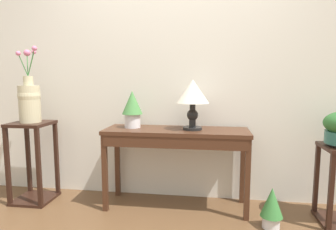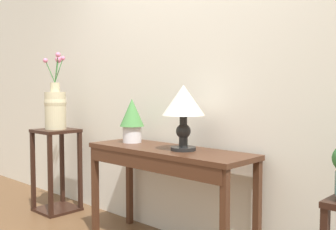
# 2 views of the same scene
# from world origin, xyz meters

# --- Properties ---
(back_wall_with_art) EXTENTS (9.00, 0.10, 2.80)m
(back_wall_with_art) POSITION_xyz_m (0.00, 1.42, 1.40)
(back_wall_with_art) COLOR silver
(back_wall_with_art) RESTS_ON ground
(console_table) EXTENTS (1.33, 0.43, 0.75)m
(console_table) POSITION_xyz_m (0.06, 1.09, 0.65)
(console_table) COLOR #472819
(console_table) RESTS_ON ground
(table_lamp) EXTENTS (0.30, 0.30, 0.46)m
(table_lamp) POSITION_xyz_m (0.21, 1.11, 1.07)
(table_lamp) COLOR black
(table_lamp) RESTS_ON console_table
(potted_plant_on_console) EXTENTS (0.19, 0.19, 0.35)m
(potted_plant_on_console) POSITION_xyz_m (-0.37, 1.14, 0.95)
(potted_plant_on_console) COLOR silver
(potted_plant_on_console) RESTS_ON console_table
(pedestal_stand_left) EXTENTS (0.36, 0.36, 0.80)m
(pedestal_stand_left) POSITION_xyz_m (-1.36, 1.05, 0.40)
(pedestal_stand_left) COLOR black
(pedestal_stand_left) RESTS_ON ground
(flower_vase_tall_left) EXTENTS (0.22, 0.21, 0.72)m
(flower_vase_tall_left) POSITION_xyz_m (-1.36, 1.05, 1.02)
(flower_vase_tall_left) COLOR beige
(flower_vase_tall_left) RESTS_ON pedestal_stand_left
(potted_plant_floor) EXTENTS (0.18, 0.18, 0.34)m
(potted_plant_floor) POSITION_xyz_m (0.87, 0.82, 0.19)
(potted_plant_floor) COLOR silver
(potted_plant_floor) RESTS_ON ground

